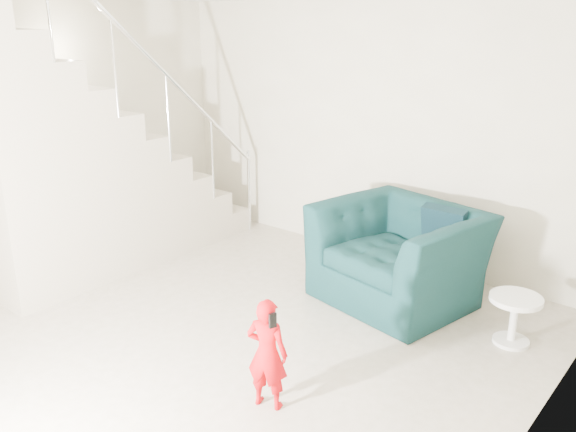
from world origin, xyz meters
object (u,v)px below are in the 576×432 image
Objects in this scene: toddler at (267,354)px; side_table at (514,312)px; armchair at (399,255)px; staircase at (82,181)px.

side_table is (1.01, 1.87, -0.12)m from toddler.
staircase reaches higher than armchair.
staircase is (-2.89, -1.36, 0.51)m from armchair.
staircase reaches higher than toddler.
staircase is (-4.02, -1.22, 0.67)m from side_table.
staircase is at bearing -29.11° from toddler.
toddler is at bearing -75.03° from armchair.
side_table is 0.11× the size of staircase.
armchair is at bearing 25.13° from staircase.
side_table is at bearing 4.57° from armchair.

